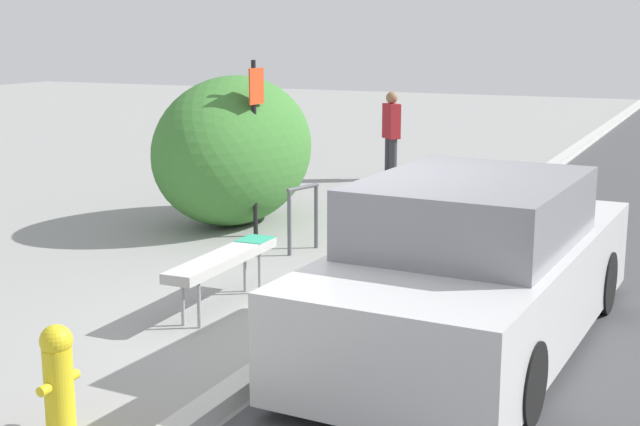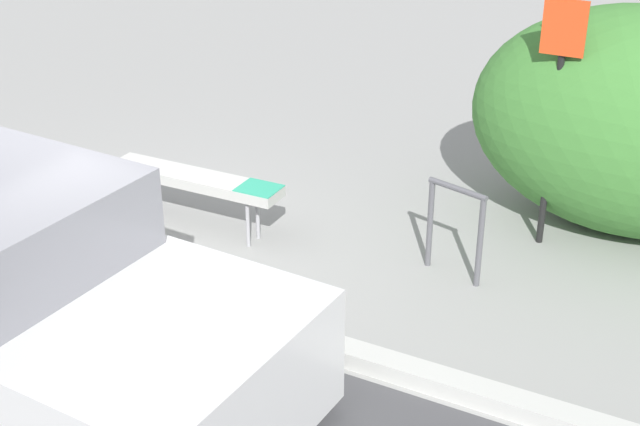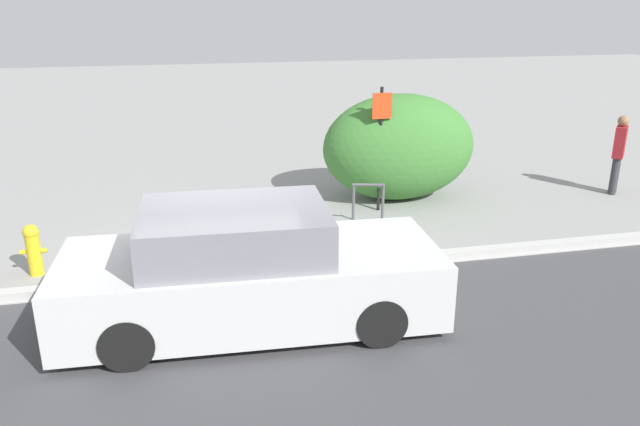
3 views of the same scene
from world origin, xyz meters
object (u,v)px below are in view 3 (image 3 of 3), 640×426
at_px(sign_post, 381,138).
at_px(pedestrian, 618,152).
at_px(fire_hydrant, 33,248).
at_px(bench, 230,218).
at_px(parked_car_near, 248,272).
at_px(bike_rack, 368,202).

xyz_separation_m(sign_post, pedestrian, (5.00, -0.01, -0.53)).
height_order(fire_hydrant, pedestrian, pedestrian).
xyz_separation_m(bench, fire_hydrant, (-2.84, -0.43, -0.08)).
distance_m(bench, fire_hydrant, 2.87).
relative_size(fire_hydrant, parked_car_near, 0.17).
height_order(bench, fire_hydrant, fire_hydrant).
distance_m(fire_hydrant, parked_car_near, 3.54).
bearing_deg(sign_post, parked_car_near, -127.38).
height_order(sign_post, parked_car_near, sign_post).
relative_size(sign_post, fire_hydrant, 3.01).
bearing_deg(sign_post, bike_rack, -117.89).
bearing_deg(pedestrian, sign_post, -47.52).
bearing_deg(pedestrian, fire_hydrant, -38.65).
bearing_deg(bike_rack, sign_post, 62.11).
bearing_deg(bench, pedestrian, 7.57).
bearing_deg(parked_car_near, fire_hydrant, 147.03).
bearing_deg(sign_post, pedestrian, -0.14).
bearing_deg(bike_rack, fire_hydrant, -172.04).
distance_m(bench, sign_post, 3.24).
bearing_deg(fire_hydrant, pedestrian, 8.72).
bearing_deg(fire_hydrant, sign_post, 16.18).
bearing_deg(fire_hydrant, bench, 8.56).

